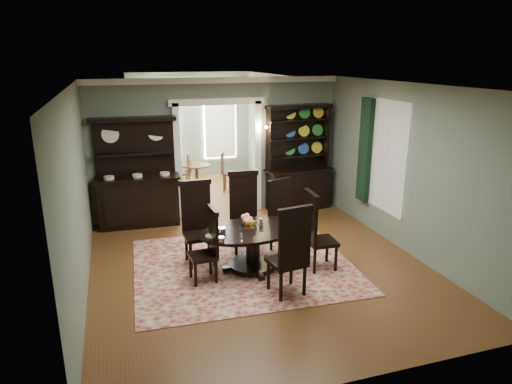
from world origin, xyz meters
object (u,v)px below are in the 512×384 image
sideboard (138,188)px  parlor_table (197,173)px  dining_table (253,241)px  welsh_dresser (298,172)px

sideboard → parlor_table: size_ratio=3.09×
dining_table → parlor_table: size_ratio=2.64×
welsh_dresser → parlor_table: bearing=126.1°
dining_table → welsh_dresser: 3.37m
sideboard → parlor_table: 2.80m
dining_table → parlor_table: dining_table is taller
sideboard → dining_table: bearing=-56.2°
sideboard → welsh_dresser: 3.60m
parlor_table → sideboard: bearing=-126.0°
parlor_table → welsh_dresser: bearing=-48.9°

